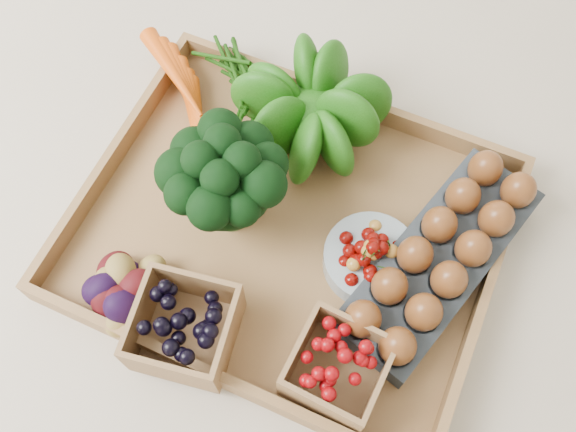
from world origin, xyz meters
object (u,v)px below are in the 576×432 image
at_px(cherry_bowl, 370,259).
at_px(broccoli, 228,195).
at_px(tray, 288,232).
at_px(egg_carton, 439,261).

bearing_deg(cherry_bowl, broccoli, -176.94).
height_order(tray, broccoli, broccoli).
relative_size(tray, egg_carton, 1.69).
bearing_deg(cherry_bowl, egg_carton, 21.71).
bearing_deg(egg_carton, cherry_bowl, -142.18).
bearing_deg(broccoli, tray, 8.49).
xyz_separation_m(broccoli, cherry_bowl, (0.20, 0.01, -0.05)).
xyz_separation_m(tray, egg_carton, (0.20, 0.03, 0.03)).
height_order(tray, egg_carton, egg_carton).
height_order(cherry_bowl, egg_carton, egg_carton).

